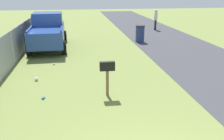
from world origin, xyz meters
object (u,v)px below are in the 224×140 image
mailbox (107,68)px  trash_bin (140,34)px  pedestrian (156,18)px  pickup_truck (48,30)px

mailbox → trash_bin: bearing=-20.7°
trash_bin → pedestrian: pedestrian is taller
mailbox → pickup_truck: size_ratio=0.24×
pedestrian → pickup_truck: bearing=69.7°
mailbox → trash_bin: 8.90m
pedestrian → trash_bin: bearing=98.7°
pickup_truck → trash_bin: pickup_truck is taller
mailbox → pedestrian: 14.19m
pickup_truck → mailbox: bearing=-162.1°
trash_bin → pedestrian: (4.65, -2.61, 0.45)m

